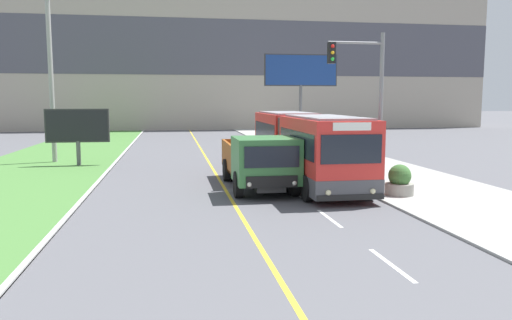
{
  "coord_description": "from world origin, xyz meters",
  "views": [
    {
      "loc": [
        -2.19,
        -2.67,
        3.79
      ],
      "look_at": [
        1.1,
        16.79,
        1.4
      ],
      "focal_mm": 35.0,
      "sensor_mm": 36.0,
      "label": 1
    }
  ],
  "objects": [
    {
      "name": "dump_truck",
      "position": [
        1.43,
        17.51,
        1.19
      ],
      "size": [
        2.54,
        7.14,
        2.31
      ],
      "color": "black",
      "rests_on": "ground_plane"
    },
    {
      "name": "apartment_block_background",
      "position": [
        0.0,
        64.17,
        9.79
      ],
      "size": [
        80.0,
        8.04,
        19.58
      ],
      "color": "#A89E8E",
      "rests_on": "ground_plane"
    },
    {
      "name": "planter_round_near",
      "position": [
        6.56,
        15.39,
        0.6
      ],
      "size": [
        1.11,
        1.11,
        1.2
      ],
      "color": "gray",
      "rests_on": "sidewalk_right"
    },
    {
      "name": "planter_round_second",
      "position": [
        6.55,
        20.48,
        0.6
      ],
      "size": [
        1.04,
        1.04,
        1.19
      ],
      "color": "gray",
      "rests_on": "sidewalk_right"
    },
    {
      "name": "city_bus",
      "position": [
        3.96,
        20.16,
        1.59
      ],
      "size": [
        2.67,
        12.92,
        3.13
      ],
      "color": "red",
      "rests_on": "ground_plane"
    },
    {
      "name": "utility_pole_far",
      "position": [
        -9.25,
        29.1,
        5.9
      ],
      "size": [
        1.8,
        0.28,
        11.7
      ],
      "color": "#9E9E99",
      "rests_on": "ground_plane"
    },
    {
      "name": "billboard_large",
      "position": [
        7.79,
        35.44,
        5.77
      ],
      "size": [
        5.77,
        0.24,
        7.29
      ],
      "color": "#59595B",
      "rests_on": "ground_plane"
    },
    {
      "name": "traffic_light_mast",
      "position": [
        5.34,
        15.97,
        4.03
      ],
      "size": [
        2.28,
        0.32,
        6.37
      ],
      "color": "slate",
      "rests_on": "ground_plane"
    },
    {
      "name": "billboard_small",
      "position": [
        -7.53,
        27.24,
        2.23
      ],
      "size": [
        3.54,
        0.24,
        3.28
      ],
      "color": "#59595B",
      "rests_on": "ground_plane"
    }
  ]
}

